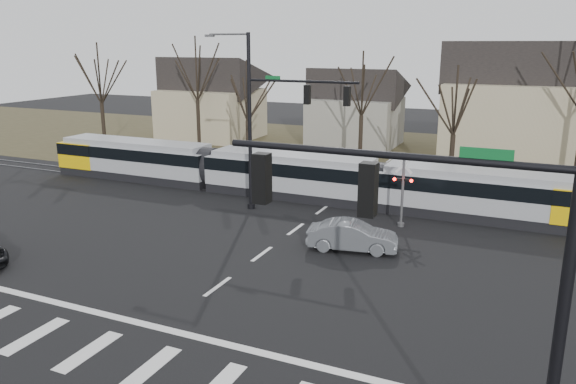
% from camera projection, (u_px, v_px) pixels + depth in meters
% --- Properties ---
extents(ground, '(140.00, 140.00, 0.00)m').
position_uv_depth(ground, '(190.00, 307.00, 21.11)').
color(ground, black).
extents(grass_verge, '(140.00, 28.00, 0.01)m').
position_uv_depth(grass_verge, '(395.00, 156.00, 49.32)').
color(grass_verge, '#38331E').
rests_on(grass_verge, ground).
extents(crosswalk, '(27.00, 2.60, 0.01)m').
position_uv_depth(crosswalk, '(118.00, 360.00, 17.58)').
color(crosswalk, silver).
rests_on(crosswalk, ground).
extents(stop_line, '(28.00, 0.35, 0.01)m').
position_uv_depth(stop_line, '(161.00, 328.00, 19.52)').
color(stop_line, silver).
rests_on(stop_line, ground).
extents(lane_dashes, '(0.18, 30.00, 0.01)m').
position_uv_depth(lane_dashes, '(334.00, 201.00, 35.21)').
color(lane_dashes, silver).
rests_on(lane_dashes, ground).
extents(rail_pair, '(90.00, 1.52, 0.06)m').
position_uv_depth(rail_pair, '(333.00, 202.00, 35.03)').
color(rail_pair, '#59595E').
rests_on(rail_pair, ground).
extents(tram, '(36.90, 2.74, 2.80)m').
position_uv_depth(tram, '(290.00, 173.00, 36.02)').
color(tram, gray).
rests_on(tram, ground).
extents(sedan, '(3.13, 4.85, 1.41)m').
position_uv_depth(sedan, '(352.00, 236.00, 26.77)').
color(sedan, slate).
rests_on(sedan, ground).
extents(signal_pole_near_right, '(6.72, 0.44, 8.00)m').
position_uv_depth(signal_pole_near_right, '(452.00, 289.00, 10.49)').
color(signal_pole_near_right, black).
rests_on(signal_pole_near_right, ground).
extents(signal_pole_far, '(9.28, 0.44, 10.20)m').
position_uv_depth(signal_pole_far, '(275.00, 115.00, 31.62)').
color(signal_pole_far, black).
rests_on(signal_pole_far, ground).
extents(rail_crossing_signal, '(1.08, 0.36, 4.00)m').
position_uv_depth(rail_crossing_signal, '(402.00, 193.00, 29.92)').
color(rail_crossing_signal, '#59595B').
rests_on(rail_crossing_signal, ground).
extents(tree_row, '(59.20, 7.20, 10.00)m').
position_uv_depth(tree_row, '(405.00, 107.00, 41.95)').
color(tree_row, black).
rests_on(tree_row, ground).
extents(house_a, '(9.72, 8.64, 8.60)m').
position_uv_depth(house_a, '(211.00, 95.00, 57.86)').
color(house_a, tan).
rests_on(house_a, ground).
extents(house_b, '(8.64, 7.56, 7.65)m').
position_uv_depth(house_b, '(356.00, 104.00, 53.81)').
color(house_b, gray).
rests_on(house_b, ground).
extents(house_c, '(10.80, 8.64, 10.10)m').
position_uv_depth(house_c, '(511.00, 99.00, 45.29)').
color(house_c, tan).
rests_on(house_c, ground).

